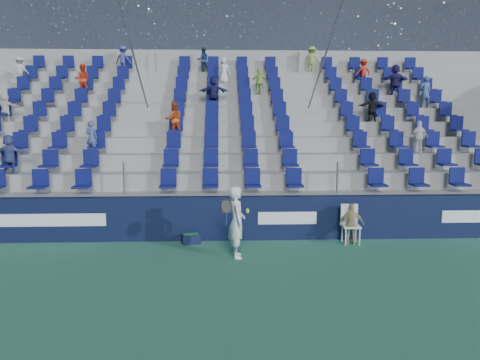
# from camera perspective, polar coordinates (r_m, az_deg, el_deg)

# --- Properties ---
(ground) EXTENTS (70.00, 70.00, 0.00)m
(ground) POSITION_cam_1_polar(r_m,az_deg,el_deg) (10.01, -0.50, -11.83)
(ground) COLOR #327458
(ground) RESTS_ON ground
(sponsor_wall) EXTENTS (24.00, 0.32, 1.20)m
(sponsor_wall) POSITION_cam_1_polar(r_m,az_deg,el_deg) (12.88, -0.94, -4.66)
(sponsor_wall) COLOR #0E1533
(sponsor_wall) RESTS_ON ground
(grandstand) EXTENTS (24.00, 8.17, 6.63)m
(grandstand) POSITION_cam_1_polar(r_m,az_deg,el_deg) (17.72, -1.38, 3.70)
(grandstand) COLOR #989893
(grandstand) RESTS_ON ground
(tennis_player) EXTENTS (0.69, 0.67, 1.72)m
(tennis_player) POSITION_cam_1_polar(r_m,az_deg,el_deg) (11.20, -0.41, -5.13)
(tennis_player) COLOR white
(tennis_player) RESTS_ON ground
(line_judge_chair) EXTENTS (0.47, 0.48, 1.04)m
(line_judge_chair) POSITION_cam_1_polar(r_m,az_deg,el_deg) (12.87, 13.27, -4.90)
(line_judge_chair) COLOR white
(line_judge_chair) RESTS_ON ground
(line_judge) EXTENTS (0.68, 0.36, 1.10)m
(line_judge) POSITION_cam_1_polar(r_m,az_deg,el_deg) (12.73, 13.45, -5.24)
(line_judge) COLOR tan
(line_judge) RESTS_ON ground
(ball_bin) EXTENTS (0.54, 0.42, 0.27)m
(ball_bin) POSITION_cam_1_polar(r_m,az_deg,el_deg) (12.62, -6.02, -7.08)
(ball_bin) COLOR #0F1639
(ball_bin) RESTS_ON ground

